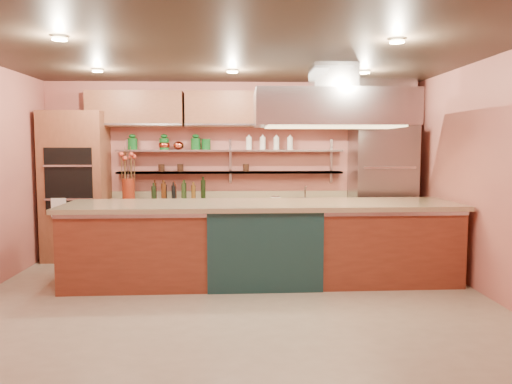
{
  "coord_description": "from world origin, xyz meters",
  "views": [
    {
      "loc": [
        0.06,
        -5.64,
        1.77
      ],
      "look_at": [
        0.31,
        1.0,
        1.16
      ],
      "focal_mm": 35.0,
      "sensor_mm": 36.0,
      "label": 1
    }
  ],
  "objects_px": {
    "refrigerator": "(382,192)",
    "copper_kettle": "(179,145)",
    "kitchen_scale": "(276,197)",
    "island": "(262,242)",
    "green_canister": "(206,144)",
    "flower_vase": "(129,189)"
  },
  "relations": [
    {
      "from": "refrigerator",
      "to": "copper_kettle",
      "type": "bearing_deg",
      "value": 175.92
    },
    {
      "from": "refrigerator",
      "to": "kitchen_scale",
      "type": "relative_size",
      "value": 14.54
    },
    {
      "from": "refrigerator",
      "to": "island",
      "type": "distance_m",
      "value": 2.45
    },
    {
      "from": "refrigerator",
      "to": "green_canister",
      "type": "relative_size",
      "value": 12.4
    },
    {
      "from": "green_canister",
      "to": "island",
      "type": "bearing_deg",
      "value": -62.74
    },
    {
      "from": "flower_vase",
      "to": "island",
      "type": "bearing_deg",
      "value": -34.24
    },
    {
      "from": "refrigerator",
      "to": "copper_kettle",
      "type": "distance_m",
      "value": 3.31
    },
    {
      "from": "island",
      "to": "flower_vase",
      "type": "distance_m",
      "value": 2.51
    },
    {
      "from": "refrigerator",
      "to": "green_canister",
      "type": "bearing_deg",
      "value": 175.28
    },
    {
      "from": "copper_kettle",
      "to": "kitchen_scale",
      "type": "bearing_deg",
      "value": -8.14
    },
    {
      "from": "kitchen_scale",
      "to": "green_canister",
      "type": "bearing_deg",
      "value": 154.09
    },
    {
      "from": "flower_vase",
      "to": "kitchen_scale",
      "type": "bearing_deg",
      "value": 0.0
    },
    {
      "from": "island",
      "to": "kitchen_scale",
      "type": "bearing_deg",
      "value": 77.17
    },
    {
      "from": "copper_kettle",
      "to": "green_canister",
      "type": "distance_m",
      "value": 0.44
    },
    {
      "from": "flower_vase",
      "to": "copper_kettle",
      "type": "relative_size",
      "value": 2.06
    },
    {
      "from": "flower_vase",
      "to": "copper_kettle",
      "type": "xyz_separation_m",
      "value": [
        0.76,
        0.22,
        0.68
      ]
    },
    {
      "from": "flower_vase",
      "to": "green_canister",
      "type": "bearing_deg",
      "value": 10.41
    },
    {
      "from": "green_canister",
      "to": "kitchen_scale",
      "type": "bearing_deg",
      "value": -11.32
    },
    {
      "from": "kitchen_scale",
      "to": "copper_kettle",
      "type": "relative_size",
      "value": 0.87
    },
    {
      "from": "refrigerator",
      "to": "green_canister",
      "type": "height_order",
      "value": "refrigerator"
    },
    {
      "from": "flower_vase",
      "to": "kitchen_scale",
      "type": "relative_size",
      "value": 2.37
    },
    {
      "from": "refrigerator",
      "to": "flower_vase",
      "type": "height_order",
      "value": "refrigerator"
    }
  ]
}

